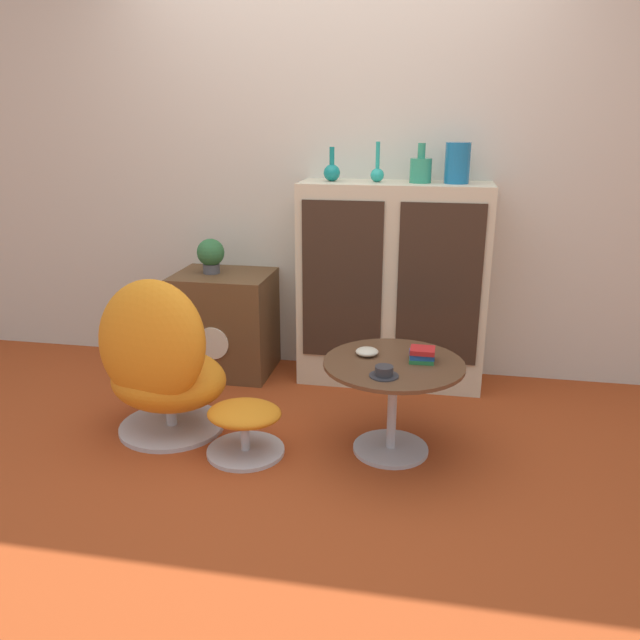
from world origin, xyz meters
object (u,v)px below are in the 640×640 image
vase_inner_right (421,169)px  potted_plant (211,254)px  vase_rightmost (457,163)px  bowl (367,352)px  coffee_table (393,388)px  sideboard (392,285)px  teacup (384,372)px  book_stack (422,355)px  vase_inner_left (377,172)px  vase_leftmost (332,171)px  tv_console (225,323)px  ottoman (245,422)px  egg_chair (160,363)px

vase_inner_right → potted_plant: 1.35m
vase_rightmost → bowl: (-0.39, -0.82, -0.83)m
vase_inner_right → potted_plant: bearing=-177.7°
bowl → coffee_table: bearing=-25.9°
bowl → sideboard: bearing=86.4°
teacup → book_stack: bearing=53.9°
vase_inner_left → vase_leftmost: bearing=180.0°
vase_leftmost → bowl: 1.18m
potted_plant → bowl: potted_plant is taller
tv_console → book_stack: 1.49m
sideboard → vase_inner_left: (-0.11, 0.00, 0.66)m
tv_console → vase_inner_right: (1.17, 0.05, 0.96)m
sideboard → tv_console: (-1.04, -0.05, -0.28)m
potted_plant → book_stack: 1.56m
ottoman → vase_rightmost: size_ratio=1.71×
vase_inner_left → sideboard: bearing=-2.1°
potted_plant → teacup: size_ratio=1.63×
teacup → potted_plant: bearing=138.8°
vase_inner_left → potted_plant: size_ratio=1.04×
tv_console → ottoman: (0.43, -0.99, -0.16)m
ottoman → vase_inner_left: 1.59m
ottoman → coffee_table: bearing=12.6°
book_stack → tv_console: bearing=147.3°
vase_inner_right → book_stack: size_ratio=1.78×
tv_console → coffee_table: size_ratio=0.97×
ottoman → teacup: teacup is taller
coffee_table → potted_plant: (-1.19, 0.84, 0.42)m
sideboard → vase_inner_right: vase_inner_right is taller
egg_chair → book_stack: size_ratio=6.95×
coffee_table → vase_inner_right: (0.05, 0.89, 0.94)m
coffee_table → teacup: (-0.03, -0.18, 0.15)m
egg_chair → vase_rightmost: bearing=33.3°
tv_console → sideboard: bearing=2.6°
coffee_table → teacup: size_ratio=5.05×
ottoman → tv_console: bearing=113.5°
vase_inner_left → vase_rightmost: vase_inner_left is taller
ottoman → vase_inner_left: size_ratio=1.69×
vase_inner_left → vase_inner_right: size_ratio=1.03×
vase_rightmost → vase_inner_right: bearing=180.0°
sideboard → vase_rightmost: size_ratio=5.46×
coffee_table → vase_rightmost: bearing=74.2°
sideboard → bowl: size_ratio=11.02×
egg_chair → bowl: bearing=5.5°
ottoman → potted_plant: (-0.50, 0.99, 0.59)m
tv_console → teacup: (1.09, -1.02, 0.16)m
sideboard → vase_inner_right: (0.14, 0.00, 0.67)m
potted_plant → teacup: bearing=-41.2°
book_stack → bowl: book_stack is taller
vase_leftmost → egg_chair: bearing=-127.4°
sideboard → teacup: 1.07m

